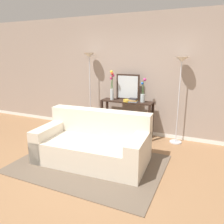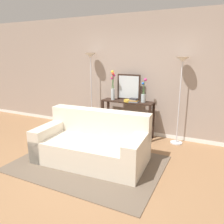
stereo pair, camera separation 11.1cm
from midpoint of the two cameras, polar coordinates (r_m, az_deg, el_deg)
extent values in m
cube|color=#936B47|center=(3.78, -6.78, -15.55)|extent=(16.00, 16.00, 0.02)
cube|color=white|center=(5.60, 5.06, -4.58)|extent=(12.00, 0.15, 0.09)
cube|color=gray|center=(5.31, 5.40, 9.72)|extent=(12.00, 0.14, 2.69)
cube|color=brown|center=(4.05, -6.64, -13.06)|extent=(2.54, 1.80, 0.01)
cube|color=beige|center=(4.04, -5.99, -9.91)|extent=(2.01, 1.11, 0.42)
cube|color=beige|center=(4.20, -3.88, -2.50)|extent=(1.97, 0.38, 0.46)
cube|color=beige|center=(4.44, -16.03, -6.88)|extent=(0.30, 1.01, 0.60)
cube|color=beige|center=(3.72, 6.04, -10.61)|extent=(0.30, 1.01, 0.60)
cube|color=black|center=(5.08, 3.24, 2.73)|extent=(1.20, 0.34, 0.03)
cube|color=black|center=(5.27, 3.13, -4.66)|extent=(1.10, 0.29, 0.01)
cube|color=black|center=(5.29, -3.22, -1.56)|extent=(0.05, 0.05, 0.82)
cube|color=black|center=(4.88, 8.85, -3.10)|extent=(0.05, 0.05, 0.82)
cube|color=black|center=(5.54, -1.83, -0.80)|extent=(0.05, 0.05, 0.82)
cube|color=black|center=(5.15, 9.73, -2.19)|extent=(0.05, 0.05, 0.82)
cylinder|color=silver|center=(5.79, -5.96, -4.34)|extent=(0.26, 0.26, 0.02)
cylinder|color=silver|center=(5.56, -6.21, 4.57)|extent=(0.02, 0.02, 1.80)
cone|color=silver|center=(5.48, -6.49, 14.38)|extent=(0.28, 0.28, 0.10)
cylinder|color=silver|center=(5.11, 15.42, -7.43)|extent=(0.26, 0.26, 0.02)
cylinder|color=silver|center=(4.86, 16.11, 2.14)|extent=(0.02, 0.02, 1.72)
cone|color=silver|center=(4.76, 16.90, 12.89)|extent=(0.28, 0.28, 0.10)
cube|color=black|center=(5.17, 3.46, 6.42)|extent=(0.56, 0.02, 0.59)
cube|color=silver|center=(5.16, 3.42, 6.40)|extent=(0.49, 0.01, 0.52)
cylinder|color=silver|center=(5.17, -0.63, 4.59)|extent=(0.08, 0.08, 0.26)
cylinder|color=#3D7538|center=(5.11, -0.62, 7.93)|extent=(0.04, 0.03, 0.35)
sphere|color=red|center=(5.07, -0.59, 9.85)|extent=(0.06, 0.06, 0.06)
cylinder|color=#3D7538|center=(5.13, -0.52, 7.70)|extent=(0.03, 0.02, 0.30)
sphere|color=#DE3687|center=(5.13, -0.33, 9.39)|extent=(0.06, 0.06, 0.06)
cylinder|color=#3D7538|center=(5.14, -0.68, 7.38)|extent=(0.03, 0.03, 0.24)
sphere|color=#D71E76|center=(5.15, -0.75, 8.74)|extent=(0.07, 0.07, 0.07)
cylinder|color=#3D7538|center=(5.13, -0.68, 8.17)|extent=(0.04, 0.04, 0.38)
sphere|color=gold|center=(5.13, -0.77, 10.32)|extent=(0.07, 0.07, 0.07)
cylinder|color=#3D7538|center=(5.14, -0.71, 7.46)|extent=(0.02, 0.03, 0.26)
sphere|color=#CF4D3B|center=(5.14, -0.85, 8.91)|extent=(0.05, 0.05, 0.05)
cylinder|color=silver|center=(4.96, 7.26, 3.57)|extent=(0.10, 0.10, 0.18)
cylinder|color=#3D7538|center=(4.91, 7.25, 5.94)|extent=(0.03, 0.01, 0.24)
sphere|color=blue|center=(4.88, 7.19, 7.31)|extent=(0.04, 0.04, 0.04)
cylinder|color=#3D7538|center=(4.94, 7.23, 5.96)|extent=(0.02, 0.03, 0.24)
sphere|color=#40A6D2|center=(4.94, 7.12, 7.34)|extent=(0.05, 0.05, 0.05)
cylinder|color=#3D7538|center=(4.91, 7.51, 6.42)|extent=(0.01, 0.05, 0.32)
sphere|color=#C93C80|center=(4.89, 7.79, 8.27)|extent=(0.07, 0.07, 0.07)
cylinder|color=gold|center=(4.97, 3.16, 2.89)|extent=(0.16, 0.16, 0.04)
torus|color=gold|center=(4.97, 3.17, 3.19)|extent=(0.16, 0.16, 0.01)
cube|color=slate|center=(4.95, 4.73, 2.68)|extent=(0.23, 0.17, 0.02)
cube|color=#B77F33|center=(4.94, 4.75, 2.94)|extent=(0.20, 0.14, 0.02)
cube|color=tan|center=(4.94, 4.63, 3.15)|extent=(0.18, 0.12, 0.02)
cube|color=#2D2D33|center=(4.94, 4.79, 3.41)|extent=(0.18, 0.13, 0.03)
cube|color=#1E7075|center=(5.48, -1.52, -4.94)|extent=(0.04, 0.15, 0.10)
cube|color=silver|center=(5.45, -1.06, -4.92)|extent=(0.06, 0.17, 0.12)
cube|color=tan|center=(5.44, -0.56, -5.03)|extent=(0.05, 0.18, 0.11)
cube|color=#6B3360|center=(5.42, -0.15, -5.10)|extent=(0.04, 0.17, 0.11)
cube|color=gold|center=(5.40, 0.27, -5.08)|extent=(0.05, 0.17, 0.13)
cube|color=#BC3328|center=(5.38, 0.71, -5.22)|extent=(0.04, 0.17, 0.11)
cube|color=maroon|center=(5.37, 1.10, -5.32)|extent=(0.04, 0.15, 0.10)
cube|color=#B77F33|center=(5.36, 1.48, -5.36)|extent=(0.04, 0.18, 0.11)
cube|color=slate|center=(5.33, 1.99, -5.34)|extent=(0.06, 0.14, 0.13)
cube|color=#236033|center=(5.32, 2.59, -5.53)|extent=(0.06, 0.14, 0.11)
camera|label=1|loc=(0.06, -90.72, -0.19)|focal=35.50mm
camera|label=2|loc=(0.06, 89.28, 0.19)|focal=35.50mm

